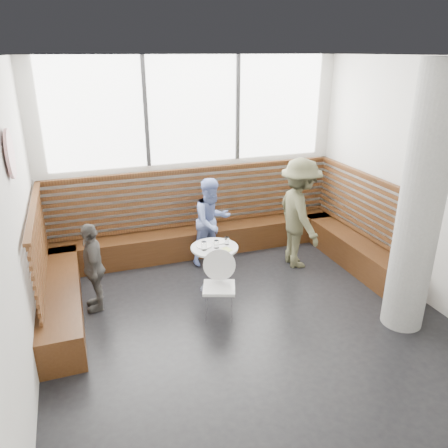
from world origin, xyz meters
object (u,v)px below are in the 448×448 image
object	(u,v)px
concrete_column	(421,204)
child_back	(212,221)
child_left	(93,267)
adult_man	(299,214)
cafe_chair	(217,280)
cafe_table	(214,259)

from	to	relation	value
concrete_column	child_back	size ratio (longest dim) A/B	2.25
concrete_column	child_left	xyz separation A→B (m)	(-3.65, 1.65, -0.99)
adult_man	child_left	world-z (taller)	adult_man
adult_man	child_left	distance (m)	3.18
cafe_chair	concrete_column	bearing A→B (deg)	-3.87
concrete_column	cafe_chair	bearing A→B (deg)	156.27
cafe_table	cafe_chair	size ratio (longest dim) A/B	0.78
child_back	child_left	world-z (taller)	child_back
cafe_table	child_back	xyz separation A→B (m)	(0.25, 0.89, 0.22)
concrete_column	child_back	xyz separation A→B (m)	(-1.75, 2.46, -0.89)
cafe_table	cafe_chair	world-z (taller)	cafe_chair
child_left	adult_man	bearing A→B (deg)	95.60
cafe_table	child_left	world-z (taller)	child_left
cafe_table	child_back	bearing A→B (deg)	74.21
cafe_chair	child_left	xyz separation A→B (m)	(-1.48, 0.70, 0.09)
adult_man	child_back	xyz separation A→B (m)	(-1.26, 0.54, -0.17)
concrete_column	cafe_table	size ratio (longest dim) A/B	4.66
concrete_column	child_left	bearing A→B (deg)	155.62
cafe_table	concrete_column	bearing A→B (deg)	-38.05
concrete_column	cafe_table	distance (m)	2.78
cafe_table	adult_man	distance (m)	1.60
cafe_chair	child_back	world-z (taller)	child_back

